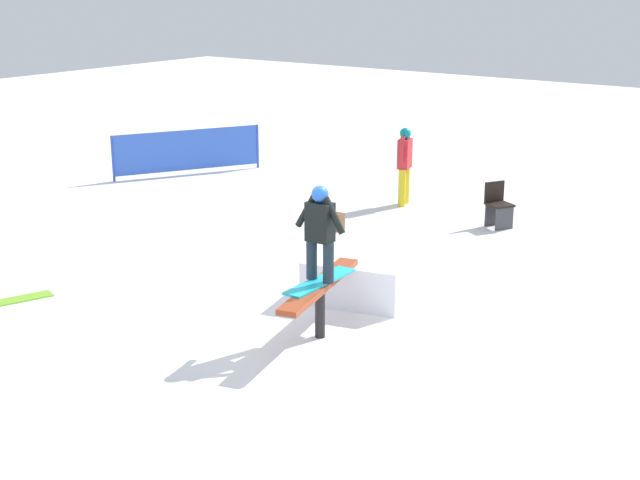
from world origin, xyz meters
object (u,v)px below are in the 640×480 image
Objects in this scene: rail_feature at (320,291)px; folding_chair at (498,206)px; main_rider_on_rail at (320,235)px; backpack_on_snow at (335,222)px; bystander_red at (405,162)px; loose_snowboard_lime at (8,301)px.

rail_feature is 2.58× the size of folding_chair.
main_rider_on_rail is 4.00× the size of backpack_on_snow.
bystander_red is (-6.90, -2.79, -0.53)m from main_rider_on_rail.
backpack_on_snow is (-4.44, -2.85, -0.50)m from rail_feature.
bystander_red is 4.90× the size of backpack_on_snow.
rail_feature is 7.44m from bystander_red.
main_rider_on_rail reaches higher than bystander_red.
bystander_red is 1.89× the size of folding_chair.
main_rider_on_rail is 0.82× the size of bystander_red.
folding_chair is 3.20m from backpack_on_snow.
folding_chair reaches higher than backpack_on_snow.
loose_snowboard_lime is (8.60, -1.84, -0.92)m from bystander_red.
loose_snowboard_lime is at bearing 71.75° from backpack_on_snow.
bystander_red reaches higher than folding_chair.
loose_snowboard_lime is at bearing -71.30° from main_rider_on_rail.
rail_feature is 4.97m from loose_snowboard_lime.
main_rider_on_rail is at bearing 120.57° from backpack_on_snow.
folding_chair reaches higher than loose_snowboard_lime.
main_rider_on_rail reaches higher than rail_feature.
backpack_on_snow is at bearing -15.47° from bystander_red.
bystander_red is (-6.90, -2.79, 0.27)m from rail_feature.
folding_chair is at bearing -177.90° from main_rider_on_rail.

